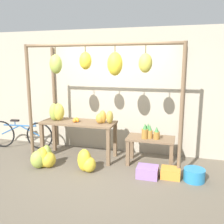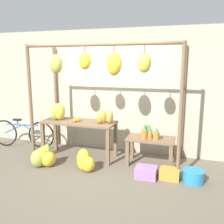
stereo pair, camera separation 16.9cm
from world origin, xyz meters
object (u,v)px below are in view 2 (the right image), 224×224
Objects in this scene: pineapple_cluster at (148,133)px; fruit_crate_purple at (169,174)px; banana_pile_on_table at (57,112)px; orange_pile at (77,120)px; blue_bucket at (193,176)px; fruit_crate_white at (146,172)px; banana_pile_ground_left at (44,157)px; parked_bicycle at (23,133)px; banana_pile_ground_right at (85,161)px; papaya_pile at (105,117)px.

pineapple_cluster reaches higher than fruit_crate_purple.
banana_pile_on_table is 0.49m from orange_pile.
banana_pile_on_table is 3.08m from blue_bucket.
orange_pile is at bearing 161.93° from fruit_crate_white.
banana_pile_on_table is 1.05m from banana_pile_ground_left.
banana_pile_on_table is 1.29m from parked_bicycle.
pineapple_cluster is at bearing 135.35° from fruit_crate_purple.
fruit_crate_white is 0.42m from fruit_crate_purple.
banana_pile_ground_left is at bearing -123.50° from orange_pile.
banana_pile_ground_right reaches higher than fruit_crate_purple.
banana_pile_ground_right is 2.18m from parked_bicycle.
banana_pile_on_table is 0.69× the size of banana_pile_ground_left.
blue_bucket is 4.07m from parked_bicycle.
pineapple_cluster is at bearing 30.10° from banana_pile_ground_right.
banana_pile_on_table is 1.10m from papaya_pile.
papaya_pile is (-0.99, 0.56, 0.84)m from fruit_crate_white.
banana_pile_ground_left is 1.42× the size of fruit_crate_white.
parked_bicycle is 4.54× the size of papaya_pile.
fruit_crate_white is at bearing -29.43° from papaya_pile.
pineapple_cluster is 0.65× the size of banana_pile_ground_left.
pineapple_cluster is 0.90m from fruit_crate_purple.
papaya_pile is at bearing 1.14° from banana_pile_on_table.
orange_pile is at bearing -1.13° from banana_pile_on_table.
parked_bicycle is at bearing 175.53° from papaya_pile.
pineapple_cluster reaches higher than blue_bucket.
banana_pile_ground_left is at bearing -176.51° from fruit_crate_white.
papaya_pile reaches higher than banana_pile_ground_left.
banana_pile_ground_right is at bearing -175.87° from blue_bucket.
banana_pile_ground_left is 1.24× the size of banana_pile_ground_right.
orange_pile is 0.53× the size of pineapple_cluster.
orange_pile is 0.51× the size of blue_bucket.
fruit_crate_white is (1.18, 0.07, -0.09)m from banana_pile_ground_right.
papaya_pile reaches higher than banana_pile_ground_right.
banana_pile_ground_left is (0.04, -0.66, -0.81)m from banana_pile_on_table.
fruit_crate_white is 3.29m from parked_bicycle.
papaya_pile is (-1.81, 0.49, 0.83)m from blue_bucket.
parked_bicycle is at bearing 172.63° from orange_pile.
blue_bucket is (0.82, 0.07, 0.01)m from fruit_crate_white.
blue_bucket is 0.41m from fruit_crate_purple.
banana_pile_on_table is 1.10× the size of fruit_crate_purple.
blue_bucket is (2.44, -0.46, -0.74)m from orange_pile.
papaya_pile is 1.71m from fruit_crate_purple.
banana_pile_ground_right is at bearing -174.19° from fruit_crate_purple.
parked_bicycle is (-3.19, 0.73, 0.25)m from fruit_crate_white.
banana_pile_ground_left is at bearing -37.02° from parked_bicycle.
orange_pile is (0.47, -0.01, -0.14)m from banana_pile_on_table.
banana_pile_ground_right is at bearing -106.11° from papaya_pile.
pineapple_cluster is 1.17m from blue_bucket.
banana_pile_ground_left is 1.58× the size of fruit_crate_purple.
fruit_crate_white is at bearing -175.05° from blue_bucket.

